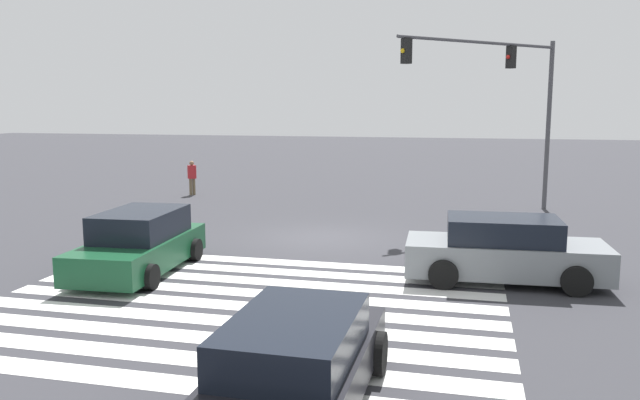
{
  "coord_description": "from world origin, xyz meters",
  "views": [
    {
      "loc": [
        4.6,
        -19.24,
        4.24
      ],
      "look_at": [
        0.0,
        0.0,
        1.24
      ],
      "focal_mm": 35.0,
      "sensor_mm": 36.0,
      "label": 1
    }
  ],
  "objects_px": {
    "car_0": "(140,243)",
    "pedestrian": "(192,176)",
    "car_2": "(504,251)",
    "traffic_signal_mast": "(509,87)",
    "car_1": "(295,366)"
  },
  "relations": [
    {
      "from": "car_0",
      "to": "pedestrian",
      "type": "xyz_separation_m",
      "value": [
        -4.69,
        13.24,
        0.17
      ]
    },
    {
      "from": "pedestrian",
      "to": "car_2",
      "type": "bearing_deg",
      "value": 3.6
    },
    {
      "from": "traffic_signal_mast",
      "to": "car_0",
      "type": "distance_m",
      "value": 15.25
    },
    {
      "from": "traffic_signal_mast",
      "to": "car_1",
      "type": "xyz_separation_m",
      "value": [
        -3.65,
        -17.39,
        -4.26
      ]
    },
    {
      "from": "car_0",
      "to": "pedestrian",
      "type": "distance_m",
      "value": 14.05
    },
    {
      "from": "car_0",
      "to": "pedestrian",
      "type": "height_order",
      "value": "pedestrian"
    },
    {
      "from": "traffic_signal_mast",
      "to": "car_2",
      "type": "bearing_deg",
      "value": 42.16
    },
    {
      "from": "traffic_signal_mast",
      "to": "pedestrian",
      "type": "height_order",
      "value": "traffic_signal_mast"
    },
    {
      "from": "car_0",
      "to": "pedestrian",
      "type": "relative_size",
      "value": 2.83
    },
    {
      "from": "car_1",
      "to": "car_0",
      "type": "bearing_deg",
      "value": 43.76
    },
    {
      "from": "car_1",
      "to": "pedestrian",
      "type": "distance_m",
      "value": 22.22
    },
    {
      "from": "traffic_signal_mast",
      "to": "pedestrian",
      "type": "bearing_deg",
      "value": -53.51
    },
    {
      "from": "car_1",
      "to": "car_2",
      "type": "distance_m",
      "value": 8.17
    },
    {
      "from": "car_1",
      "to": "pedestrian",
      "type": "height_order",
      "value": "pedestrian"
    },
    {
      "from": "car_0",
      "to": "car_1",
      "type": "distance_m",
      "value": 8.63
    }
  ]
}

